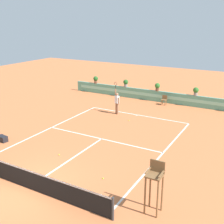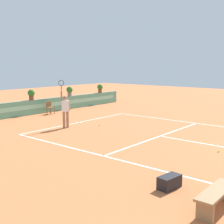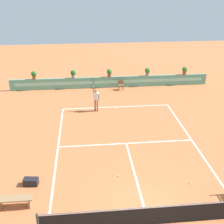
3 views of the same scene
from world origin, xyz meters
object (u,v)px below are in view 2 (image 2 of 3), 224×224
gear_bag (169,182)px  tennis_ball_near_baseline (219,151)px  bench_courtside (216,195)px  potted_plant_far_right (100,88)px  potted_plant_centre (31,94)px  ball_kid_chair (50,107)px  potted_plant_right (70,91)px  tennis_player (65,109)px  tennis_ball_by_sideline (99,125)px

gear_bag → tennis_ball_near_baseline: (4.31, 0.21, -0.15)m
bench_courtside → potted_plant_far_right: potted_plant_far_right is taller
bench_courtside → potted_plant_centre: 15.85m
ball_kid_chair → potted_plant_far_right: (6.03, 0.73, 0.93)m
ball_kid_chair → potted_plant_right: size_ratio=1.17×
potted_plant_centre → potted_plant_far_right: 6.98m
ball_kid_chair → tennis_ball_near_baseline: 12.53m
tennis_player → potted_plant_right: (4.95, 5.05, 0.36)m
tennis_ball_by_sideline → potted_plant_right: size_ratio=0.09×
potted_plant_right → potted_plant_far_right: bearing=0.0°
tennis_player → potted_plant_far_right: (8.44, 5.05, 0.36)m
tennis_ball_by_sideline → potted_plant_right: bearing=61.0°
tennis_player → potted_plant_far_right: bearing=30.9°
tennis_player → potted_plant_centre: 5.27m
tennis_player → potted_plant_centre: tennis_player is taller
gear_bag → potted_plant_centre: 14.33m
bench_courtside → potted_plant_centre: potted_plant_centre is taller
gear_bag → tennis_ball_near_baseline: size_ratio=10.29×
gear_bag → tennis_ball_by_sideline: 8.93m
tennis_ball_by_sideline → potted_plant_far_right: potted_plant_far_right is taller
tennis_ball_by_sideline → potted_plant_right: 7.09m
bench_courtside → potted_plant_far_right: 19.43m
ball_kid_chair → tennis_player: tennis_player is taller
tennis_ball_near_baseline → potted_plant_right: bearing=72.0°
tennis_player → potted_plant_centre: bearing=73.9°
bench_courtside → potted_plant_centre: bearing=69.5°
gear_bag → tennis_ball_by_sideline: (5.19, 7.26, -0.15)m
bench_courtside → tennis_ball_near_baseline: 5.07m
ball_kid_chair → gear_bag: bearing=-115.6°
tennis_ball_near_baseline → potted_plant_far_right: potted_plant_far_right is taller
tennis_ball_by_sideline → potted_plant_right: potted_plant_right is taller
bench_courtside → gear_bag: bench_courtside is taller
gear_bag → potted_plant_centre: bearing=69.2°
potted_plant_centre → potted_plant_far_right: bearing=0.0°
tennis_ball_near_baseline → gear_bag: bearing=-177.2°
bench_courtside → tennis_ball_by_sideline: size_ratio=23.53×
potted_plant_right → potted_plant_far_right: (3.49, 0.00, 0.00)m
gear_bag → tennis_ball_near_baseline: 4.32m
tennis_ball_near_baseline → tennis_ball_by_sideline: 7.10m
gear_bag → potted_plant_far_right: 18.03m
tennis_ball_near_baseline → potted_plant_centre: bearing=86.7°
ball_kid_chair → tennis_ball_by_sideline: bearing=-98.9°
gear_bag → tennis_ball_by_sideline: size_ratio=10.29×
potted_plant_centre → potted_plant_right: (3.49, 0.00, 0.00)m
tennis_player → tennis_ball_near_baseline: tennis_player is taller
gear_bag → tennis_ball_near_baseline: bearing=2.8°
bench_courtside → potted_plant_right: bearing=58.7°
bench_courtside → tennis_ball_by_sideline: (5.66, 8.74, -0.34)m
gear_bag → potted_plant_far_right: (12.06, 13.34, 1.23)m
gear_bag → potted_plant_right: 15.90m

